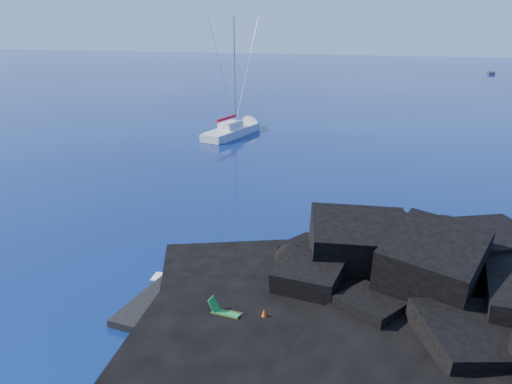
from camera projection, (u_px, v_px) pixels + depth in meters
The scene contains 10 objects.
ground at pixel (132, 304), 23.68m from camera, with size 400.00×400.00×0.00m, color #030C39.
headland at pixel (416, 312), 22.98m from camera, with size 24.00×24.00×3.60m, color black, non-canonical shape.
beach at pixel (225, 313), 22.95m from camera, with size 8.50×6.00×0.70m, color black.
surf_foam at pixel (261, 270), 26.91m from camera, with size 10.00×8.00×0.06m, color white, non-canonical shape.
sailboat at pixel (233, 135), 59.25m from camera, with size 2.71×12.91×13.53m, color silver, non-canonical shape.
deck_chair at pixel (227, 309), 21.66m from camera, with size 1.40×0.61×0.97m, color #1D8333, non-canonical shape.
towel at pixel (190, 283), 24.77m from camera, with size 1.69×0.80×0.04m, color silver.
sunbather at pixel (190, 281), 24.73m from camera, with size 1.60×0.43×0.24m, color #E3B577, non-canonical shape.
marker_cone at pixel (264, 316), 21.52m from camera, with size 0.40×0.40×0.62m, color #F3520C.
distant_boat_a at pixel (491, 74), 130.71m from camera, with size 1.40×4.50×0.60m, color #27282C.
Camera 1 is at (11.45, -18.25, 12.64)m, focal length 35.00 mm.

